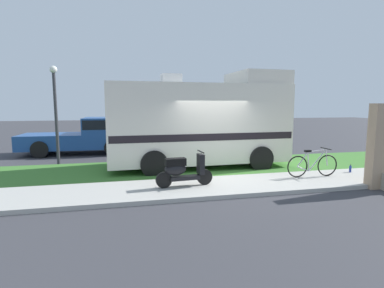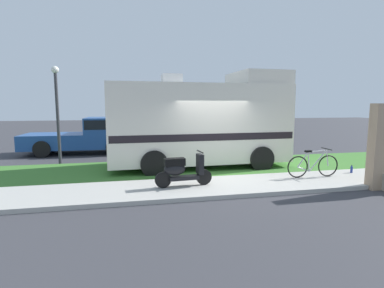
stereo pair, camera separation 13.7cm
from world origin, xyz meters
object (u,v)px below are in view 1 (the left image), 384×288
object	(u,v)px
motorhome_rv	(200,122)
pickup_truck_near	(92,134)
scooter	(182,170)
bottle_green	(350,169)
bicycle	(313,165)
street_lamp_post	(55,105)

from	to	relation	value
motorhome_rv	pickup_truck_near	bearing A→B (deg)	133.70
scooter	bottle_green	xyz separation A→B (m)	(5.82, 0.46, -0.35)
bicycle	bottle_green	world-z (taller)	bicycle
bottle_green	street_lamp_post	bearing A→B (deg)	156.56
street_lamp_post	motorhome_rv	bearing A→B (deg)	-18.66
motorhome_rv	street_lamp_post	distance (m)	5.70
motorhome_rv	street_lamp_post	size ratio (longest dim) A/B	1.72
bicycle	pickup_truck_near	size ratio (longest dim) A/B	0.32
motorhome_rv	street_lamp_post	bearing A→B (deg)	161.34
motorhome_rv	scooter	bearing A→B (deg)	-113.15
pickup_truck_near	bottle_green	world-z (taller)	pickup_truck_near
motorhome_rv	pickup_truck_near	distance (m)	6.28
street_lamp_post	bicycle	bearing A→B (deg)	-28.82
motorhome_rv	pickup_truck_near	size ratio (longest dim) A/B	1.24
scooter	bottle_green	bearing A→B (deg)	4.56
motorhome_rv	bottle_green	distance (m)	5.40
street_lamp_post	pickup_truck_near	bearing A→B (deg)	68.67
scooter	street_lamp_post	xyz separation A→B (m)	(-4.10, 4.76, 1.79)
pickup_truck_near	bicycle	bearing A→B (deg)	-45.09
street_lamp_post	scooter	bearing A→B (deg)	-49.30
motorhome_rv	bicycle	size ratio (longest dim) A/B	3.86
bicycle	street_lamp_post	xyz separation A→B (m)	(-8.29, 4.56, 1.87)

